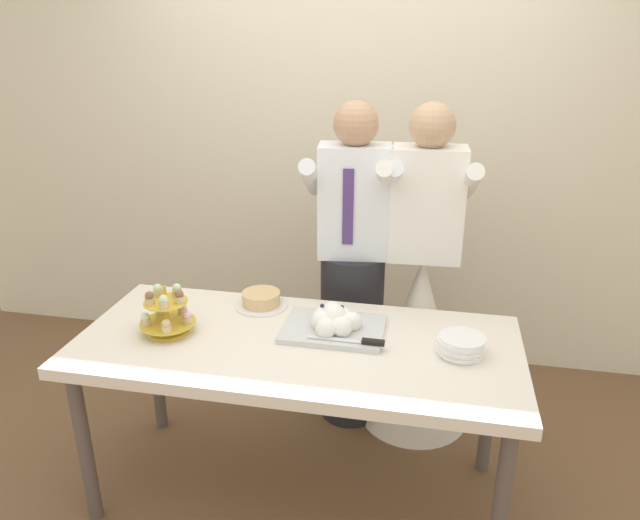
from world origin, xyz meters
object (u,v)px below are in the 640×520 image
Objects in this scene: cupcake_stand at (167,313)px; round_cake at (261,300)px; dessert_table at (297,356)px; main_cake_tray at (334,323)px; person_groom at (352,286)px; plate_stack at (461,345)px; person_bride at (419,320)px.

round_cake is at bearing 45.86° from cupcake_stand.
dessert_table is 4.14× the size of main_cake_tray.
person_groom reaches higher than main_cake_tray.
main_cake_tray is 2.35× the size of plate_stack.
person_bride is at bearing 28.62° from round_cake.
plate_stack is at bearing -50.29° from person_groom.
person_groom reaches higher than round_cake.
main_cake_tray is 0.26× the size of person_groom.
dessert_table is 7.50× the size of round_cake.
round_cake is 0.84m from person_bride.
person_bride reaches higher than round_cake.
person_groom is at bearing 45.48° from cupcake_stand.
person_groom is at bearing 129.71° from plate_stack.
person_bride is (0.47, 0.67, -0.12)m from dessert_table.
plate_stack is 0.92m from round_cake.
dessert_table is 0.38m from round_cake.
person_groom is (0.67, 0.68, -0.12)m from cupcake_stand.
dessert_table is at bearing -125.43° from person_bride.
dessert_table is at bearing -177.91° from plate_stack.
main_cake_tray is at bearing 37.87° from dessert_table.
main_cake_tray reaches higher than round_cake.
dessert_table is 0.83m from person_bride.
plate_stack reaches higher than dessert_table.
person_groom is (0.13, 0.65, 0.05)m from dessert_table.
main_cake_tray is at bearing -121.14° from person_bride.
round_cake is 0.14× the size of person_groom.
dessert_table is at bearing -142.13° from main_cake_tray.
plate_stack is 0.11× the size of person_groom.
person_bride is (0.71, 0.39, -0.22)m from round_cake.
person_groom and person_bride have the same top height.
person_bride reaches higher than plate_stack.
main_cake_tray is 0.55m from person_groom.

